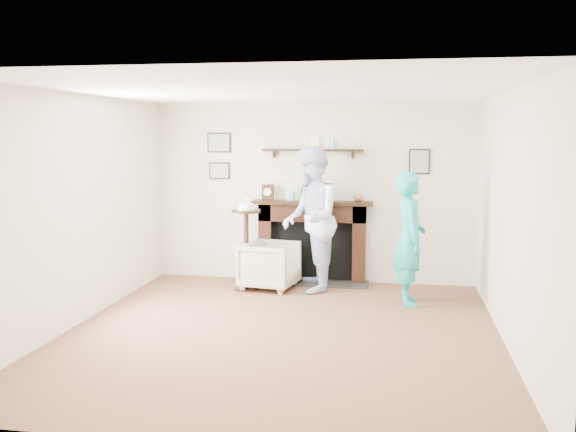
% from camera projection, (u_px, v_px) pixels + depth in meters
% --- Properties ---
extents(ground, '(5.00, 5.00, 0.00)m').
position_uv_depth(ground, '(281.00, 333.00, 6.70)').
color(ground, brown).
rests_on(ground, ground).
extents(room_shell, '(4.54, 5.02, 2.52)m').
position_uv_depth(room_shell, '(292.00, 174.00, 7.17)').
color(room_shell, beige).
rests_on(room_shell, ground).
extents(armchair, '(0.81, 0.79, 0.64)m').
position_uv_depth(armchair, '(270.00, 289.00, 8.64)').
color(armchair, tan).
rests_on(armchair, ground).
extents(man, '(0.89, 1.05, 1.91)m').
position_uv_depth(man, '(310.00, 290.00, 8.55)').
color(man, silver).
rests_on(man, ground).
extents(woman, '(0.46, 0.63, 1.62)m').
position_uv_depth(woman, '(408.00, 304.00, 7.87)').
color(woman, '#21BCAA').
rests_on(woman, ground).
extents(pedestal_table, '(0.39, 0.39, 1.24)m').
position_uv_depth(pedestal_table, '(246.00, 234.00, 8.49)').
color(pedestal_table, black).
rests_on(pedestal_table, ground).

